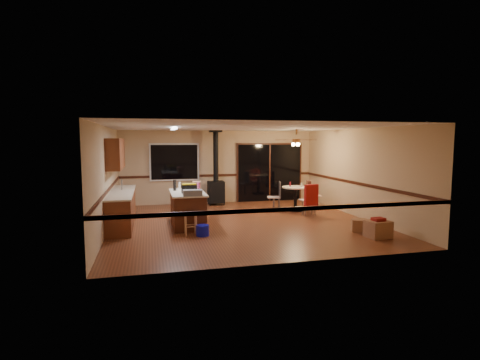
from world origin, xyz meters
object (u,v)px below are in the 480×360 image
object	(u,v)px
toolbox_grey	(192,193)
blue_bucket	(202,230)
wood_stove	(216,184)
chair_left	(277,193)
box_under_window	(188,200)
kitchen_island	(188,209)
chair_near	(311,196)
chair_right	(309,191)
bar_stool	(191,224)
box_corner_a	(378,229)
box_corner_b	(359,225)
toolbox_black	(189,189)
dining_table	(295,194)

from	to	relation	value
toolbox_grey	blue_bucket	world-z (taller)	toolbox_grey
wood_stove	chair_left	size ratio (longest dim) A/B	4.89
chair_left	box_under_window	xyz separation A→B (m)	(-2.68, 1.72, -0.40)
box_under_window	wood_stove	bearing A→B (deg)	-2.87
blue_bucket	kitchen_island	bearing A→B (deg)	101.19
chair_near	chair_right	world-z (taller)	same
wood_stove	chair_left	distance (m)	2.37
chair_left	bar_stool	bearing A→B (deg)	-141.56
bar_stool	wood_stove	bearing A→B (deg)	71.81
bar_stool	box_corner_a	bearing A→B (deg)	-16.72
blue_bucket	box_corner_a	bearing A→B (deg)	-15.79
chair_near	box_corner_b	distance (m)	2.16
toolbox_black	bar_stool	world-z (taller)	toolbox_black
toolbox_grey	dining_table	xyz separation A→B (m)	(3.52, 2.00, -0.44)
bar_stool	kitchen_island	bearing A→B (deg)	88.04
wood_stove	box_under_window	world-z (taller)	wood_stove
wood_stove	toolbox_grey	xyz separation A→B (m)	(-1.24, -3.74, 0.24)
toolbox_black	blue_bucket	distance (m)	1.32
wood_stove	box_corner_b	distance (m)	5.49
wood_stove	toolbox_black	xyz separation A→B (m)	(-1.27, -3.24, 0.28)
toolbox_grey	chair_near	bearing A→B (deg)	17.11
kitchen_island	blue_bucket	distance (m)	1.23
toolbox_grey	box_under_window	size ratio (longest dim) A/B	0.97
chair_near	box_corner_a	bearing A→B (deg)	-80.05
kitchen_island	box_under_window	xyz separation A→B (m)	(0.30, 3.10, -0.26)
bar_stool	chair_left	xyz separation A→B (m)	(3.02, 2.39, 0.32)
box_under_window	box_corner_a	world-z (taller)	box_corner_a
blue_bucket	chair_right	world-z (taller)	chair_right
kitchen_island	bar_stool	size ratio (longest dim) A/B	3.07
dining_table	chair_near	bearing A→B (deg)	-81.75
chair_near	box_under_window	world-z (taller)	chair_near
blue_bucket	dining_table	xyz separation A→B (m)	(3.35, 2.47, 0.40)
wood_stove	blue_bucket	bearing A→B (deg)	-104.27
kitchen_island	blue_bucket	world-z (taller)	kitchen_island
bar_stool	chair_near	size ratio (longest dim) A/B	0.78
chair_left	box_corner_b	size ratio (longest dim) A/B	1.37
chair_near	box_corner_b	size ratio (longest dim) A/B	1.87
kitchen_island	toolbox_black	xyz separation A→B (m)	(0.03, -0.19, 0.55)
chair_right	wood_stove	bearing A→B (deg)	149.70
dining_table	chair_near	world-z (taller)	chair_near
chair_right	toolbox_black	bearing A→B (deg)	-158.51
wood_stove	chair_near	size ratio (longest dim) A/B	3.60
toolbox_grey	chair_right	distance (m)	4.58
dining_table	box_corner_a	size ratio (longest dim) A/B	1.67
kitchen_island	chair_left	distance (m)	3.29
toolbox_black	box_corner_a	world-z (taller)	toolbox_black
box_corner_b	chair_near	bearing A→B (deg)	100.33
toolbox_black	box_under_window	distance (m)	3.40
box_corner_a	chair_near	bearing A→B (deg)	99.95
kitchen_island	chair_left	xyz separation A→B (m)	(2.98, 1.38, 0.14)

